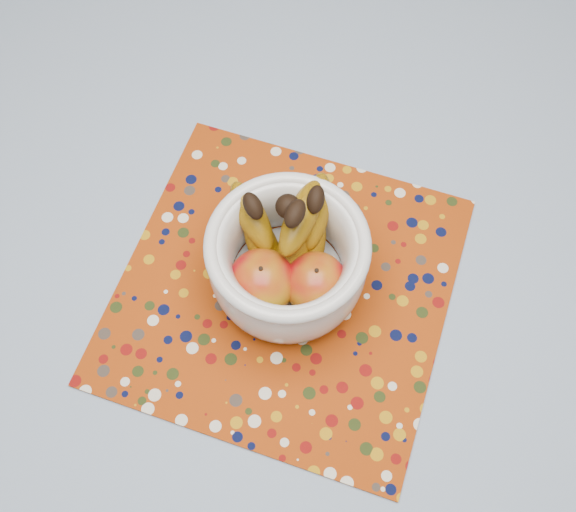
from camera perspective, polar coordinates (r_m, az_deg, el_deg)
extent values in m
plane|color=#2D2826|center=(1.59, 0.21, -11.14)|extent=(4.00, 4.00, 0.00)
cube|color=brown|center=(0.90, 0.35, 0.57)|extent=(1.20, 1.20, 0.04)
cylinder|color=brown|center=(1.61, -17.62, 13.14)|extent=(0.06, 0.06, 0.71)
cylinder|color=brown|center=(1.59, 21.85, 10.11)|extent=(0.06, 0.06, 0.71)
cube|color=#6180A2|center=(0.88, 0.36, 1.29)|extent=(1.32, 1.32, 0.01)
cube|color=#8E3007|center=(0.85, -0.29, -2.75)|extent=(0.48, 0.48, 0.00)
cylinder|color=silver|center=(0.84, -0.03, -2.12)|extent=(0.10, 0.10, 0.01)
cylinder|color=silver|center=(0.83, -0.03, -1.86)|extent=(0.14, 0.14, 0.01)
torus|color=silver|center=(0.75, -0.03, 0.98)|extent=(0.19, 0.19, 0.02)
ellipsoid|color=maroon|center=(0.79, -2.22, -2.19)|extent=(0.08, 0.08, 0.07)
ellipsoid|color=maroon|center=(0.79, 2.34, -2.29)|extent=(0.08, 0.08, 0.07)
sphere|color=black|center=(0.75, -0.01, 4.23)|extent=(0.03, 0.03, 0.03)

